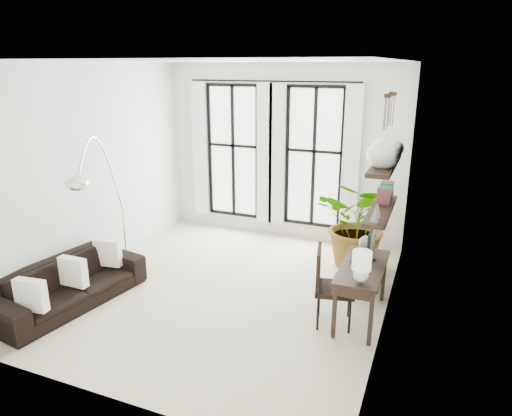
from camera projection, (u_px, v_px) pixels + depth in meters
The scene contains 16 objects.
floor at pixel (226, 289), 6.71m from camera, with size 5.00×5.00×0.00m, color beige.
ceiling at pixel (221, 61), 5.74m from camera, with size 5.00×5.00×0.00m, color white.
wall_left at pixel (93, 170), 7.03m from camera, with size 5.00×5.00×0.00m, color silver.
wall_right at pixel (394, 202), 5.42m from camera, with size 5.00×5.00×0.00m, color white.
wall_back at pixel (283, 153), 8.44m from camera, with size 4.50×4.50×0.00m, color white.
windows at pixel (272, 155), 8.46m from camera, with size 3.26×0.13×2.65m.
wall_shelves at pixel (383, 191), 5.41m from camera, with size 0.25×1.30×0.60m.
sofa at pixel (69, 284), 6.21m from camera, with size 2.10×0.82×0.61m, color black.
throw_pillows at pixel (73, 272), 6.12m from camera, with size 0.40×1.52×0.40m.
plant at pixel (360, 224), 7.26m from camera, with size 1.31×1.13×1.45m, color #2D7228.
desk at pixel (362, 270), 5.69m from camera, with size 0.53×1.26×1.14m.
desk_chair at pixel (328, 282), 5.67m from camera, with size 0.57×0.57×1.01m.
arc_lamp at pixel (99, 170), 6.36m from camera, with size 0.72×1.63×2.25m.
buddha at pixel (365, 267), 6.63m from camera, with size 0.46×0.46×0.83m.
vase_a at pixel (384, 150), 4.99m from camera, with size 0.37×0.37×0.38m, color white.
vase_b at pixel (388, 144), 5.34m from camera, with size 0.37×0.37×0.38m, color white.
Camera 1 is at (2.67, -5.43, 3.15)m, focal length 32.00 mm.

